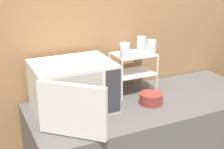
{
  "coord_description": "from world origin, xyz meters",
  "views": [
    {
      "loc": [
        -1.05,
        -1.3,
        1.8
      ],
      "look_at": [
        -0.26,
        0.36,
        1.14
      ],
      "focal_mm": 50.0,
      "sensor_mm": 36.0,
      "label": 1
    }
  ],
  "objects": [
    {
      "name": "glass_front_left",
      "position": [
        -0.12,
        0.45,
        1.26
      ],
      "size": [
        0.07,
        0.07,
        0.1
      ],
      "color": "silver",
      "rests_on": "dish_rack"
    },
    {
      "name": "bowl",
      "position": [
        -0.01,
        0.28,
        0.96
      ],
      "size": [
        0.15,
        0.15,
        0.07
      ],
      "color": "maroon",
      "rests_on": "counter"
    },
    {
      "name": "glass_back_right",
      "position": [
        0.08,
        0.56,
        1.26
      ],
      "size": [
        0.07,
        0.07,
        0.1
      ],
      "color": "silver",
      "rests_on": "dish_rack"
    },
    {
      "name": "glass_front_right",
      "position": [
        0.08,
        0.45,
        1.26
      ],
      "size": [
        0.07,
        0.07,
        0.1
      ],
      "color": "silver",
      "rests_on": "dish_rack"
    },
    {
      "name": "wall_back",
      "position": [
        0.0,
        0.7,
        1.3
      ],
      "size": [
        8.0,
        0.06,
        2.6
      ],
      "color": "#9E7047",
      "rests_on": "ground_plane"
    },
    {
      "name": "dish_rack",
      "position": [
        -0.02,
        0.51,
        1.13
      ],
      "size": [
        0.29,
        0.21,
        0.29
      ],
      "color": "white",
      "rests_on": "counter"
    },
    {
      "name": "microwave",
      "position": [
        -0.5,
        0.41,
        1.08
      ],
      "size": [
        0.51,
        0.65,
        0.31
      ],
      "color": "silver",
      "rests_on": "counter"
    }
  ]
}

